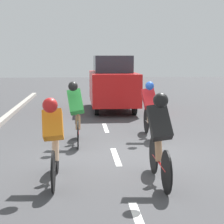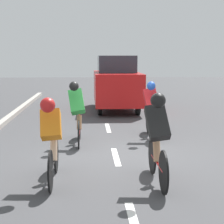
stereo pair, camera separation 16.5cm
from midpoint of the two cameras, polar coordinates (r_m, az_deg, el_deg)
name	(u,v)px [view 1 (the left image)]	position (r m, az deg, el deg)	size (l,w,h in m)	color
ground_plane	(115,153)	(8.15, -0.17, -6.34)	(60.00, 60.00, 0.00)	#424244
lane_stripe_near	(140,224)	(4.90, 3.28, -16.66)	(0.12, 1.40, 0.01)	white
lane_stripe_mid	(116,157)	(7.90, -0.01, -6.81)	(0.12, 1.40, 0.01)	white
lane_stripe_far	(106,128)	(11.01, -1.42, -2.43)	(0.12, 1.40, 0.01)	white
cyclist_black	(160,136)	(6.09, 6.49, -3.62)	(0.39, 1.70, 1.54)	black
cyclist_green	(76,111)	(8.88, -6.00, 0.13)	(0.42, 1.67, 1.52)	black
cyclist_orange	(53,137)	(6.19, -9.66, -3.84)	(0.36, 1.68, 1.45)	black
cyclist_red	(149,108)	(9.63, 5.23, 0.54)	(0.39, 1.69, 1.47)	black
support_car	(113,83)	(14.55, -0.24, 4.43)	(1.70, 3.90, 2.11)	black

